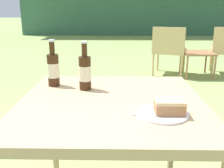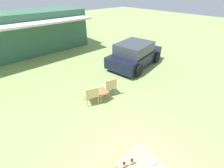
# 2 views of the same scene
# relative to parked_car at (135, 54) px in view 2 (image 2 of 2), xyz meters

# --- Properties ---
(cabin_building) EXTENTS (9.22, 4.42, 2.80)m
(cabin_building) POSITION_rel_parked_car_xyz_m (-4.51, 6.97, 0.72)
(cabin_building) COLOR #38664C
(cabin_building) RESTS_ON ground_plane
(parked_car) EXTENTS (4.07, 2.59, 1.44)m
(parked_car) POSITION_rel_parked_car_xyz_m (0.00, 0.00, 0.00)
(parked_car) COLOR black
(parked_car) RESTS_ON ground_plane
(wicker_chair_cushioned) EXTENTS (0.66, 0.64, 0.83)m
(wicker_chair_cushioned) POSITION_rel_parked_car_xyz_m (-4.20, -1.32, -0.22)
(wicker_chair_cushioned) COLOR tan
(wicker_chair_cushioned) RESTS_ON ground_plane
(wicker_chair_plain) EXTENTS (0.64, 0.62, 0.83)m
(wicker_chair_plain) POSITION_rel_parked_car_xyz_m (-3.21, -1.35, -0.22)
(wicker_chair_plain) COLOR tan
(wicker_chair_plain) RESTS_ON ground_plane
(garden_side_table) EXTENTS (0.50, 0.51, 0.42)m
(garden_side_table) POSITION_rel_parked_car_xyz_m (-3.74, -1.41, -0.32)
(garden_side_table) COLOR #996B42
(garden_side_table) RESTS_ON ground_plane
(patio_table) EXTENTS (0.86, 0.89, 0.72)m
(patio_table) POSITION_rel_parked_car_xyz_m (-5.12, -4.63, -0.04)
(patio_table) COLOR tan
(patio_table) RESTS_ON ground_plane
(cake_on_plate) EXTENTS (0.21, 0.21, 0.07)m
(cake_on_plate) POSITION_rel_parked_car_xyz_m (-4.89, -4.80, 0.05)
(cake_on_plate) COLOR white
(cake_on_plate) RESTS_ON patio_table
(cola_bottle_near) EXTENTS (0.06, 0.06, 0.25)m
(cola_bottle_near) POSITION_rel_parked_car_xyz_m (-5.26, -4.46, 0.12)
(cola_bottle_near) COLOR #381E0F
(cola_bottle_near) RESTS_ON patio_table
(cola_bottle_far) EXTENTS (0.06, 0.06, 0.25)m
(cola_bottle_far) POSITION_rel_parked_car_xyz_m (-5.44, -4.40, 0.12)
(cola_bottle_far) COLOR #381E0F
(cola_bottle_far) RESTS_ON patio_table
(fork) EXTENTS (0.18, 0.01, 0.01)m
(fork) POSITION_rel_parked_car_xyz_m (-4.94, -4.81, 0.02)
(fork) COLOR silver
(fork) RESTS_ON patio_table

